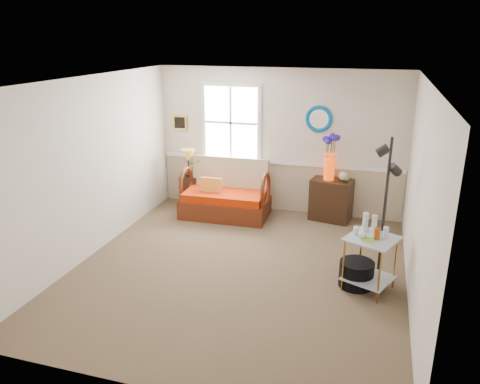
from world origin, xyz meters
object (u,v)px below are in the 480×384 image
(cabinet, at_px, (331,200))
(side_table, at_px, (369,264))
(loveseat, at_px, (225,189))
(floor_lamp, at_px, (384,210))
(ottoman, at_px, (356,274))
(lamp_stand, at_px, (190,190))

(cabinet, distance_m, side_table, 2.42)
(loveseat, distance_m, side_table, 3.23)
(loveseat, xyz_separation_m, cabinet, (1.85, 0.37, -0.13))
(loveseat, distance_m, cabinet, 1.89)
(floor_lamp, xyz_separation_m, ottoman, (-0.28, -0.33, -0.80))
(lamp_stand, height_order, floor_lamp, floor_lamp)
(floor_lamp, bearing_deg, ottoman, -138.98)
(cabinet, xyz_separation_m, floor_lamp, (0.86, -1.93, 0.60))
(ottoman, bearing_deg, lamp_stand, 145.51)
(floor_lamp, bearing_deg, lamp_stand, 142.21)
(lamp_stand, height_order, ottoman, lamp_stand)
(ottoman, bearing_deg, floor_lamp, 50.51)
(loveseat, bearing_deg, side_table, -38.52)
(floor_lamp, height_order, ottoman, floor_lamp)
(cabinet, bearing_deg, floor_lamp, -55.69)
(cabinet, xyz_separation_m, ottoman, (0.59, -2.27, -0.20))
(loveseat, distance_m, lamp_stand, 0.92)
(cabinet, relative_size, ottoman, 1.65)
(side_table, distance_m, ottoman, 0.25)
(cabinet, distance_m, floor_lamp, 2.20)
(loveseat, relative_size, cabinet, 2.08)
(loveseat, relative_size, lamp_stand, 2.58)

